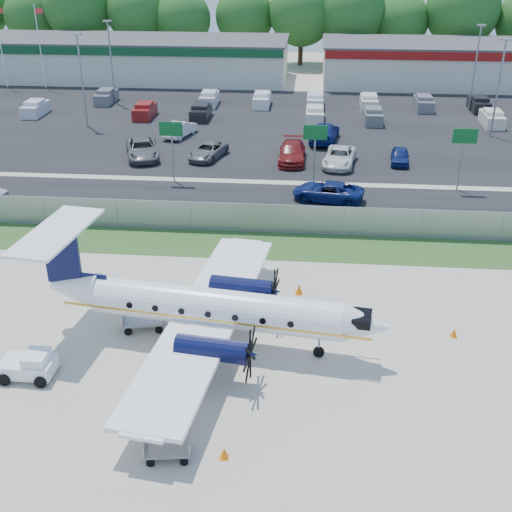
# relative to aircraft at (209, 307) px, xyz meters

# --- Properties ---
(ground) EXTENTS (170.00, 170.00, 0.00)m
(ground) POSITION_rel_aircraft_xyz_m (1.81, -1.08, -2.03)
(ground) COLOR beige
(ground) RESTS_ON ground
(grass_verge) EXTENTS (170.00, 4.00, 0.02)m
(grass_verge) POSITION_rel_aircraft_xyz_m (1.81, 10.92, -2.02)
(grass_verge) COLOR #2D561E
(grass_verge) RESTS_ON ground
(access_road) EXTENTS (170.00, 8.00, 0.02)m
(access_road) POSITION_rel_aircraft_xyz_m (1.81, 17.92, -2.02)
(access_road) COLOR black
(access_road) RESTS_ON ground
(parking_lot) EXTENTS (170.00, 32.00, 0.02)m
(parking_lot) POSITION_rel_aircraft_xyz_m (1.81, 38.92, -2.02)
(parking_lot) COLOR black
(parking_lot) RESTS_ON ground
(perimeter_fence) EXTENTS (120.00, 0.06, 1.99)m
(perimeter_fence) POSITION_rel_aircraft_xyz_m (1.81, 12.92, -1.02)
(perimeter_fence) COLOR gray
(perimeter_fence) RESTS_ON ground
(building_west) EXTENTS (46.40, 12.40, 5.24)m
(building_west) POSITION_rel_aircraft_xyz_m (-22.19, 60.90, 0.60)
(building_west) COLOR silver
(building_west) RESTS_ON ground
(building_east) EXTENTS (44.40, 12.40, 5.24)m
(building_east) POSITION_rel_aircraft_xyz_m (27.81, 60.90, 0.60)
(building_east) COLOR silver
(building_east) RESTS_ON ground
(sign_left) EXTENTS (1.80, 0.26, 5.00)m
(sign_left) POSITION_rel_aircraft_xyz_m (-6.19, 21.82, 1.58)
(sign_left) COLOR gray
(sign_left) RESTS_ON ground
(sign_mid) EXTENTS (1.80, 0.26, 5.00)m
(sign_mid) POSITION_rel_aircraft_xyz_m (4.81, 21.82, 1.58)
(sign_mid) COLOR gray
(sign_mid) RESTS_ON ground
(sign_right) EXTENTS (1.80, 0.26, 5.00)m
(sign_right) POSITION_rel_aircraft_xyz_m (15.81, 21.82, 1.58)
(sign_right) COLOR gray
(sign_right) RESTS_ON ground
(flagpole_west) EXTENTS (1.06, 0.12, 10.00)m
(flagpole_west) POSITION_rel_aircraft_xyz_m (-34.11, 53.92, 3.61)
(flagpole_west) COLOR white
(flagpole_west) RESTS_ON ground
(flagpole_east) EXTENTS (1.06, 0.12, 10.00)m
(flagpole_east) POSITION_rel_aircraft_xyz_m (-29.11, 53.92, 3.61)
(flagpole_east) COLOR white
(flagpole_east) RESTS_ON ground
(light_pole_nw) EXTENTS (0.90, 0.35, 9.09)m
(light_pole_nw) POSITION_rel_aircraft_xyz_m (-18.19, 36.92, 3.21)
(light_pole_nw) COLOR gray
(light_pole_nw) RESTS_ON ground
(light_pole_ne) EXTENTS (0.90, 0.35, 9.09)m
(light_pole_ne) POSITION_rel_aircraft_xyz_m (21.81, 36.92, 3.21)
(light_pole_ne) COLOR gray
(light_pole_ne) RESTS_ON ground
(light_pole_sw) EXTENTS (0.90, 0.35, 9.09)m
(light_pole_sw) POSITION_rel_aircraft_xyz_m (-18.19, 46.92, 3.21)
(light_pole_sw) COLOR gray
(light_pole_sw) RESTS_ON ground
(light_pole_se) EXTENTS (0.90, 0.35, 9.09)m
(light_pole_se) POSITION_rel_aircraft_xyz_m (21.81, 46.92, 3.21)
(light_pole_se) COLOR gray
(light_pole_se) RESTS_ON ground
(tree_line) EXTENTS (112.00, 6.00, 14.00)m
(tree_line) POSITION_rel_aircraft_xyz_m (1.81, 72.92, -2.03)
(tree_line) COLOR #205B1A
(tree_line) RESTS_ON ground
(aircraft) EXTENTS (17.13, 16.84, 5.25)m
(aircraft) POSITION_rel_aircraft_xyz_m (0.00, 0.00, 0.00)
(aircraft) COLOR white
(aircraft) RESTS_ON ground
(pushback_tug) EXTENTS (2.31, 1.66, 1.24)m
(pushback_tug) POSITION_rel_aircraft_xyz_m (-7.54, -3.26, -1.43)
(pushback_tug) COLOR white
(pushback_tug) RESTS_ON ground
(baggage_cart_near) EXTENTS (2.36, 1.68, 1.13)m
(baggage_cart_near) POSITION_rel_aircraft_xyz_m (-3.47, 1.04, -1.50)
(baggage_cart_near) COLOR gray
(baggage_cart_near) RESTS_ON ground
(baggage_cart_far) EXTENTS (1.90, 1.29, 0.93)m
(baggage_cart_far) POSITION_rel_aircraft_xyz_m (-0.43, -7.57, -1.59)
(baggage_cart_far) COLOR gray
(baggage_cart_far) RESTS_ON ground
(cone_nose) EXTENTS (0.33, 0.33, 0.47)m
(cone_nose) POSITION_rel_aircraft_xyz_m (11.85, 1.57, -1.81)
(cone_nose) COLOR orange
(cone_nose) RESTS_ON ground
(cone_port_wing) EXTENTS (0.35, 0.35, 0.49)m
(cone_port_wing) POSITION_rel_aircraft_xyz_m (1.69, -7.46, -1.79)
(cone_port_wing) COLOR orange
(cone_port_wing) RESTS_ON ground
(cone_starboard_wing) EXTENTS (0.41, 0.41, 0.58)m
(cone_starboard_wing) POSITION_rel_aircraft_xyz_m (4.16, 5.10, -1.75)
(cone_starboard_wing) COLOR orange
(cone_starboard_wing) RESTS_ON ground
(road_car_mid) EXTENTS (5.59, 3.54, 1.44)m
(road_car_mid) POSITION_rel_aircraft_xyz_m (5.88, 18.89, -2.03)
(road_car_mid) COLOR navy
(road_car_mid) RESTS_ON ground
(parked_car_a) EXTENTS (4.23, 6.20, 1.58)m
(parked_car_a) POSITION_rel_aircraft_xyz_m (-10.13, 27.56, -2.03)
(parked_car_a) COLOR #595B5E
(parked_car_a) RESTS_ON ground
(parked_car_b) EXTENTS (3.45, 5.22, 1.33)m
(parked_car_b) POSITION_rel_aircraft_xyz_m (-4.41, 27.95, -2.03)
(parked_car_b) COLOR #595B5E
(parked_car_b) RESTS_ON ground
(parked_car_c) EXTENTS (2.27, 5.52, 1.60)m
(parked_car_c) POSITION_rel_aircraft_xyz_m (2.94, 27.72, -2.03)
(parked_car_c) COLOR maroon
(parked_car_c) RESTS_ON ground
(parked_car_d) EXTENTS (3.22, 5.61, 1.47)m
(parked_car_d) POSITION_rel_aircraft_xyz_m (6.97, 27.02, -2.03)
(parked_car_d) COLOR silver
(parked_car_d) RESTS_ON ground
(parked_car_e) EXTENTS (1.88, 3.89, 1.28)m
(parked_car_e) POSITION_rel_aircraft_xyz_m (12.13, 27.99, -2.03)
(parked_car_e) COLOR navy
(parked_car_e) RESTS_ON ground
(parked_car_f) EXTENTS (2.84, 4.81, 1.50)m
(parked_car_f) POSITION_rel_aircraft_xyz_m (-8.13, 34.34, -2.03)
(parked_car_f) COLOR silver
(parked_car_f) RESTS_ON ground
(parked_car_g) EXTENTS (3.19, 6.20, 1.72)m
(parked_car_g) POSITION_rel_aircraft_xyz_m (5.74, 33.93, -2.03)
(parked_car_g) COLOR navy
(parked_car_g) RESTS_ON ground
(far_parking_rows) EXTENTS (56.00, 10.00, 1.60)m
(far_parking_rows) POSITION_rel_aircraft_xyz_m (1.81, 43.92, -2.03)
(far_parking_rows) COLOR gray
(far_parking_rows) RESTS_ON ground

